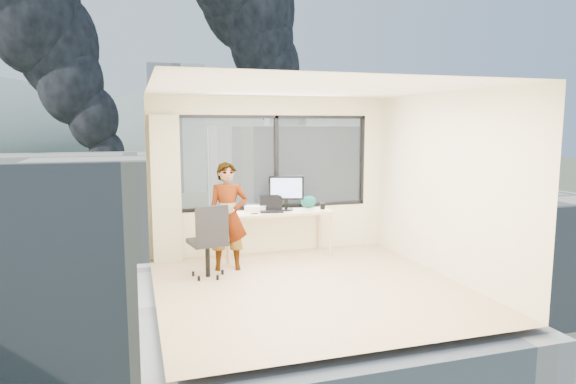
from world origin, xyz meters
name	(u,v)px	position (x,y,z in m)	size (l,w,h in m)	color
floor	(310,287)	(0.00, 0.00, 0.00)	(4.00, 4.00, 0.01)	#D1AA88
ceiling	(311,89)	(0.00, 0.00, 2.60)	(4.00, 4.00, 0.01)	white
wall_front	(384,218)	(0.00, -2.00, 1.30)	(4.00, 0.01, 2.60)	beige
wall_left	(152,197)	(-2.00, 0.00, 1.30)	(0.01, 4.00, 2.60)	beige
wall_right	(444,185)	(2.00, 0.00, 1.30)	(0.01, 4.00, 2.60)	beige
window_wall	(273,162)	(0.05, 2.00, 1.52)	(3.30, 0.16, 1.55)	black
curtain	(166,189)	(-1.72, 1.88, 1.15)	(0.45, 0.14, 2.30)	beige
desk	(276,234)	(0.00, 1.66, 0.38)	(1.80, 0.60, 0.75)	beige
chair	(207,240)	(-1.24, 0.86, 0.54)	(0.55, 0.55, 1.07)	black
person	(228,216)	(-0.89, 1.15, 0.80)	(0.58, 0.38, 1.60)	#2D2D33
monitor	(286,193)	(0.19, 1.72, 1.04)	(0.57, 0.12, 0.57)	black
game_console	(256,208)	(-0.29, 1.85, 0.79)	(0.34, 0.29, 0.08)	white
laptop	(272,205)	(-0.09, 1.62, 0.87)	(0.37, 0.39, 0.24)	black
cellphone	(255,214)	(-0.39, 1.51, 0.76)	(0.10, 0.05, 0.01)	black
pen_cup	(323,206)	(0.80, 1.63, 0.80)	(0.08, 0.08, 0.10)	black
handbag	(309,201)	(0.62, 1.83, 0.86)	(0.27, 0.14, 0.21)	#0D524D
exterior_ground	(144,191)	(0.00, 120.00, -14.00)	(400.00, 400.00, 0.04)	#515B3D
near_bldg_a	(31,263)	(-9.00, 30.00, -7.00)	(16.00, 12.00, 14.00)	beige
near_bldg_b	(294,212)	(12.00, 38.00, -6.00)	(14.00, 13.00, 16.00)	white
near_bldg_c	(528,255)	(30.00, 28.00, -9.00)	(12.00, 10.00, 10.00)	beige
far_tower_b	(176,129)	(8.00, 120.00, 1.00)	(13.00, 13.00, 30.00)	silver
far_tower_c	(294,135)	(45.00, 140.00, -1.00)	(15.00, 15.00, 26.00)	silver
hill_b	(290,148)	(100.00, 320.00, -14.00)	(300.00, 220.00, 96.00)	slate
tree_b	(265,349)	(4.00, 18.00, -9.50)	(7.60, 7.60, 9.00)	#1C4818
tree_c	(379,232)	(22.00, 40.00, -9.00)	(8.40, 8.40, 10.00)	#1C4818
smoke_plume_b	(295,55)	(55.00, 170.00, 27.00)	(30.00, 18.00, 70.00)	black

